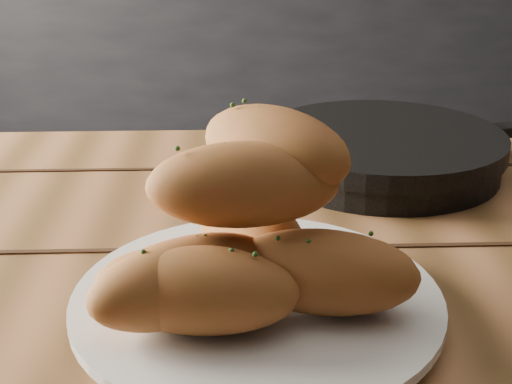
# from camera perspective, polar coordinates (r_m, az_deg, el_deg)

# --- Properties ---
(counter) EXTENTS (2.80, 0.60, 0.90)m
(counter) POSITION_cam_1_polar(r_m,az_deg,el_deg) (2.93, 7.14, 10.84)
(counter) COLOR black
(counter) RESTS_ON ground
(plate) EXTENTS (0.27, 0.27, 0.02)m
(plate) POSITION_cam_1_polar(r_m,az_deg,el_deg) (0.53, 0.08, -8.92)
(plate) COLOR white
(plate) RESTS_ON table
(bread_rolls) EXTENTS (0.24, 0.21, 0.13)m
(bread_rolls) POSITION_cam_1_polar(r_m,az_deg,el_deg) (0.49, -0.87, -3.40)
(bread_rolls) COLOR #A2522D
(bread_rolls) RESTS_ON plate
(skillet) EXTENTS (0.40, 0.27, 0.05)m
(skillet) POSITION_cam_1_polar(r_m,az_deg,el_deg) (0.81, 10.19, 3.32)
(skillet) COLOR black
(skillet) RESTS_ON table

